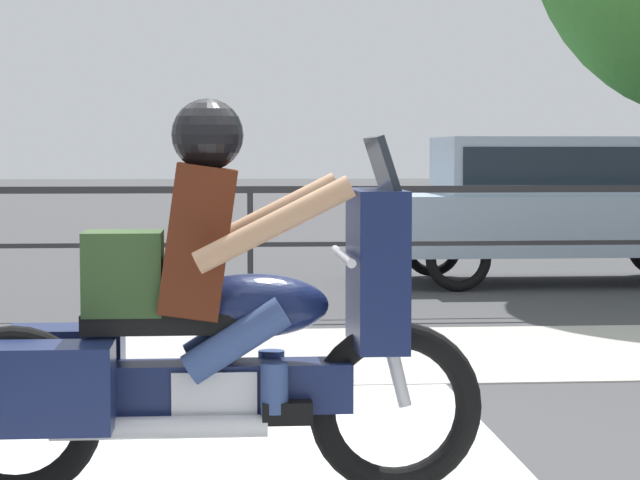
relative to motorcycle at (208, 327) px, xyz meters
name	(u,v)px	position (x,y,z in m)	size (l,w,h in m)	color
sidewalk_band	(258,354)	(0.30, 3.57, -0.70)	(44.00, 2.40, 0.01)	#B7B2A8
fence_railing	(250,214)	(0.30, 5.69, 0.18)	(36.00, 0.05, 1.12)	#232326
motorcycle	(208,327)	(0.00, 0.00, 0.00)	(2.27, 0.76, 1.63)	black
parked_car	(555,200)	(3.64, 8.14, 0.19)	(4.20, 1.71, 1.57)	#9EB2C6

